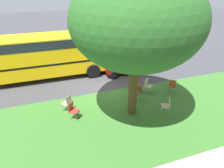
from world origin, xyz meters
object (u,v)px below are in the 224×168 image
at_px(chair_1, 167,105).
at_px(chair_5, 67,102).
at_px(chair_6, 136,84).
at_px(chair_2, 148,84).
at_px(chair_0, 138,91).
at_px(school_bus, 29,54).
at_px(parked_car, 129,61).
at_px(chair_3, 73,109).
at_px(street_tree, 137,22).
at_px(chair_4, 172,85).

bearing_deg(chair_1, chair_5, -21.67).
distance_m(chair_5, chair_6, 4.30).
height_order(chair_2, chair_6, same).
bearing_deg(chair_0, school_bus, -41.04).
xyz_separation_m(chair_5, chair_6, (-4.24, -0.70, 0.00)).
bearing_deg(parked_car, chair_3, 42.44).
bearing_deg(street_tree, chair_3, -9.25).
xyz_separation_m(chair_0, chair_6, (-0.30, -0.83, 0.00)).
bearing_deg(chair_6, chair_5, 9.40).
distance_m(chair_4, parked_car, 4.01).
bearing_deg(chair_3, parked_car, -137.56).
height_order(street_tree, chair_0, street_tree).
relative_size(chair_2, chair_3, 1.00).
distance_m(chair_3, school_bus, 5.97).
height_order(chair_3, chair_5, same).
bearing_deg(chair_5, parked_car, -143.69).
height_order(chair_2, parked_car, parked_car).
bearing_deg(chair_4, school_bus, -31.74).
distance_m(street_tree, chair_0, 4.27).
relative_size(chair_3, parked_car, 0.24).
height_order(chair_2, school_bus, school_bus).
height_order(chair_2, chair_3, same).
xyz_separation_m(street_tree, chair_2, (-1.76, -1.64, -4.04)).
xyz_separation_m(chair_3, chair_5, (0.18, -0.74, 0.00)).
bearing_deg(chair_1, parked_car, -93.13).
relative_size(chair_0, chair_3, 1.00).
bearing_deg(school_bus, chair_3, 108.91).
relative_size(chair_4, parked_car, 0.24).
relative_size(chair_0, school_bus, 0.08).
height_order(chair_5, school_bus, school_bus).
height_order(street_tree, chair_1, street_tree).
bearing_deg(chair_1, chair_2, -93.39).
distance_m(chair_1, chair_4, 2.31).
xyz_separation_m(street_tree, school_bus, (4.82, -6.00, -2.80)).
height_order(chair_2, chair_4, same).
bearing_deg(parked_car, chair_6, 75.15).
relative_size(chair_3, chair_4, 1.00).
xyz_separation_m(chair_2, parked_car, (-0.17, -3.27, 0.32)).
height_order(chair_4, school_bus, school_bus).
relative_size(street_tree, chair_4, 7.58).
bearing_deg(chair_4, chair_2, -21.96).
bearing_deg(chair_1, school_bus, -46.00).
distance_m(street_tree, chair_1, 4.40).
relative_size(street_tree, chair_3, 7.58).
distance_m(chair_3, parked_car, 6.58).
relative_size(chair_0, chair_2, 1.00).
bearing_deg(parked_car, school_bus, -9.18).
distance_m(chair_4, chair_5, 6.23).
height_order(street_tree, chair_2, street_tree).
distance_m(chair_0, parked_car, 3.99).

